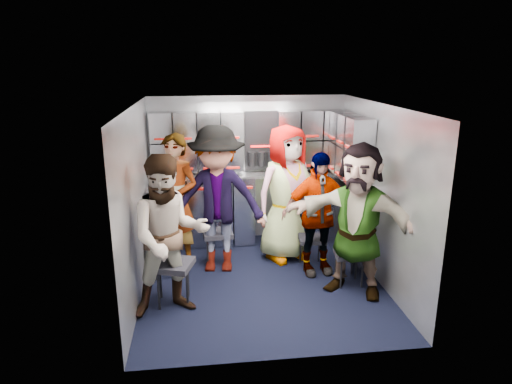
{
  "coord_description": "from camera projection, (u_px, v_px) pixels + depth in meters",
  "views": [
    {
      "loc": [
        -0.69,
        -4.95,
        2.58
      ],
      "look_at": [
        -0.03,
        0.35,
        1.03
      ],
      "focal_mm": 32.0,
      "sensor_mm": 36.0,
      "label": 1
    }
  ],
  "objects": [
    {
      "name": "attendant_standing",
      "position": [
        176.0,
        201.0,
        5.76
      ],
      "size": [
        0.75,
        0.68,
        1.72
      ],
      "primitive_type": "imported",
      "rotation": [
        0.0,
        0.0,
        -0.57
      ],
      "color": "black",
      "rests_on": "ground"
    },
    {
      "name": "right_cabinet",
      "position": [
        348.0,
        221.0,
        6.09
      ],
      "size": [
        0.28,
        1.2,
        1.0
      ],
      "primitive_type": "cube",
      "color": "#A7ACB8",
      "rests_on": "ground"
    },
    {
      "name": "bottle_mid",
      "position": [
        210.0,
        167.0,
        6.31
      ],
      "size": [
        0.07,
        0.07,
        0.26
      ],
      "primitive_type": "cylinder",
      "color": "white",
      "rests_on": "counter"
    },
    {
      "name": "cup_left",
      "position": [
        167.0,
        173.0,
        6.25
      ],
      "size": [
        0.09,
        0.09,
        0.1
      ],
      "primitive_type": "cylinder",
      "color": "beige",
      "rests_on": "counter"
    },
    {
      "name": "floor",
      "position": [
        262.0,
        281.0,
        5.51
      ],
      "size": [
        3.0,
        3.0,
        0.0
      ],
      "primitive_type": "plane",
      "color": "black",
      "rests_on": "ground"
    },
    {
      "name": "locker_bank_back",
      "position": [
        249.0,
        141.0,
        6.38
      ],
      "size": [
        2.68,
        0.28,
        0.82
      ],
      "primitive_type": "cube",
      "color": "#A7ACB8",
      "rests_on": "wall_back"
    },
    {
      "name": "bottle_left",
      "position": [
        235.0,
        166.0,
        6.35
      ],
      "size": [
        0.06,
        0.06,
        0.25
      ],
      "primitive_type": "cylinder",
      "color": "white",
      "rests_on": "counter"
    },
    {
      "name": "attendant_arc_d",
      "position": [
        317.0,
        214.0,
        5.56
      ],
      "size": [
        0.94,
        0.48,
        1.54
      ],
      "primitive_type": "imported",
      "rotation": [
        0.0,
        0.0,
        0.12
      ],
      "color": "black",
      "rests_on": "ground"
    },
    {
      "name": "counter",
      "position": [
        250.0,
        174.0,
        6.46
      ],
      "size": [
        2.68,
        0.42,
        0.03
      ],
      "primitive_type": "cube",
      "color": "#B4B7BC",
      "rests_on": "cart_bank_back"
    },
    {
      "name": "attendant_arc_e",
      "position": [
        357.0,
        220.0,
        5.05
      ],
      "size": [
        1.62,
        1.34,
        1.74
      ],
      "primitive_type": "imported",
      "rotation": [
        0.0,
        0.0,
        -0.61
      ],
      "color": "black",
      "rests_on": "ground"
    },
    {
      "name": "jump_seat_near_right",
      "position": [
        350.0,
        256.0,
        5.36
      ],
      "size": [
        0.39,
        0.37,
        0.41
      ],
      "rotation": [
        0.0,
        0.0,
        -0.13
      ],
      "color": "black",
      "rests_on": "ground"
    },
    {
      "name": "wall_left",
      "position": [
        137.0,
        203.0,
        5.05
      ],
      "size": [
        0.04,
        3.0,
        2.1
      ],
      "primitive_type": "cube",
      "color": "gray",
      "rests_on": "ground"
    },
    {
      "name": "jump_seat_near_left",
      "position": [
        173.0,
        267.0,
        4.92
      ],
      "size": [
        0.51,
        0.49,
        0.49
      ],
      "rotation": [
        0.0,
        0.0,
        -0.3
      ],
      "color": "black",
      "rests_on": "ground"
    },
    {
      "name": "attendant_arc_b",
      "position": [
        217.0,
        200.0,
        5.6
      ],
      "size": [
        1.27,
        0.83,
        1.84
      ],
      "primitive_type": "imported",
      "rotation": [
        0.0,
        0.0,
        -0.13
      ],
      "color": "black",
      "rests_on": "ground"
    },
    {
      "name": "cart_bank_back",
      "position": [
        250.0,
        209.0,
        6.6
      ],
      "size": [
        2.68,
        0.38,
        0.99
      ],
      "primitive_type": "cube",
      "color": "#A7ACB8",
      "rests_on": "ground"
    },
    {
      "name": "attendant_arc_c",
      "position": [
        286.0,
        193.0,
        5.96
      ],
      "size": [
        1.03,
        0.87,
        1.79
      ],
      "primitive_type": "imported",
      "rotation": [
        0.0,
        0.0,
        0.41
      ],
      "color": "black",
      "rests_on": "ground"
    },
    {
      "name": "coffee_niche",
      "position": [
        261.0,
        141.0,
        6.47
      ],
      "size": [
        0.46,
        0.16,
        0.84
      ],
      "primitive_type": null,
      "color": "black",
      "rests_on": "wall_back"
    },
    {
      "name": "wall_right",
      "position": [
        379.0,
        194.0,
        5.39
      ],
      "size": [
        0.04,
        3.0,
        2.1
      ],
      "primitive_type": "cube",
      "color": "gray",
      "rests_on": "ground"
    },
    {
      "name": "cart_bank_left",
      "position": [
        163.0,
        231.0,
        5.77
      ],
      "size": [
        0.38,
        0.76,
        0.99
      ],
      "primitive_type": "cube",
      "color": "#A7ACB8",
      "rests_on": "ground"
    },
    {
      "name": "bottle_right",
      "position": [
        320.0,
        164.0,
        6.49
      ],
      "size": [
        0.06,
        0.06,
        0.25
      ],
      "primitive_type": "cylinder",
      "color": "white",
      "rests_on": "counter"
    },
    {
      "name": "locker_bank_right",
      "position": [
        350.0,
        147.0,
        5.91
      ],
      "size": [
        0.28,
        1.0,
        0.82
      ],
      "primitive_type": "cube",
      "color": "#A7ACB8",
      "rests_on": "wall_right"
    },
    {
      "name": "attendant_arc_a",
      "position": [
        170.0,
        237.0,
        4.63
      ],
      "size": [
        0.94,
        0.8,
        1.7
      ],
      "primitive_type": "imported",
      "rotation": [
        0.0,
        0.0,
        0.2
      ],
      "color": "black",
      "rests_on": "ground"
    },
    {
      "name": "red_latch_strip",
      "position": [
        251.0,
        187.0,
        6.31
      ],
      "size": [
        2.6,
        0.02,
        0.03
      ],
      "primitive_type": "cube",
      "color": "#A2100A",
      "rests_on": "cart_bank_back"
    },
    {
      "name": "cup_right",
      "position": [
        321.0,
        169.0,
        6.51
      ],
      "size": [
        0.09,
        0.09,
        0.1
      ],
      "primitive_type": "cylinder",
      "color": "beige",
      "rests_on": "counter"
    },
    {
      "name": "ceiling",
      "position": [
        262.0,
        106.0,
        4.93
      ],
      "size": [
        2.8,
        3.0,
        0.02
      ],
      "primitive_type": "cube",
      "color": "silver",
      "rests_on": "wall_back"
    },
    {
      "name": "jump_seat_center",
      "position": [
        283.0,
        224.0,
        6.27
      ],
      "size": [
        0.47,
        0.45,
        0.46
      ],
      "rotation": [
        0.0,
        0.0,
        -0.24
      ],
      "color": "black",
      "rests_on": "ground"
    },
    {
      "name": "wall_back",
      "position": [
        248.0,
        169.0,
        6.65
      ],
      "size": [
        2.8,
        0.04,
        2.1
      ],
      "primitive_type": "cube",
      "color": "gray",
      "rests_on": "ground"
    },
    {
      "name": "jump_seat_mid_left",
      "position": [
        218.0,
        235.0,
        5.92
      ],
      "size": [
        0.4,
        0.39,
        0.44
      ],
      "rotation": [
        0.0,
        0.0,
        0.09
      ],
      "color": "black",
      "rests_on": "ground"
    },
    {
      "name": "jump_seat_mid_right",
      "position": [
        312.0,
        240.0,
        5.85
      ],
      "size": [
        0.36,
        0.35,
        0.4
      ],
      "rotation": [
        0.0,
        0.0,
        -0.09
      ],
      "color": "black",
      "rests_on": "ground"
    }
  ]
}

